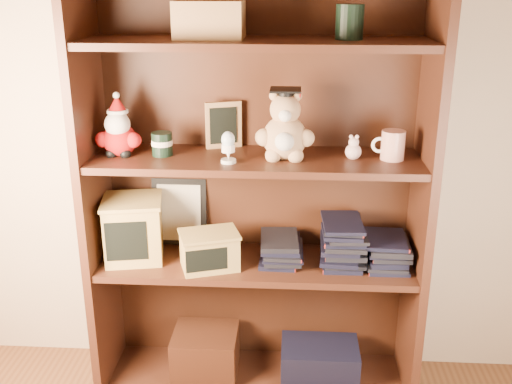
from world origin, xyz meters
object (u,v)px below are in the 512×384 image
at_px(teacher_mug, 392,145).
at_px(treats_box, 134,228).
at_px(bookcase, 256,198).
at_px(grad_teddy_bear, 285,132).

xyz_separation_m(teacher_mug, treats_box, (-0.92, -0.00, -0.33)).
relative_size(bookcase, teacher_mug, 14.06).
bearing_deg(treats_box, grad_teddy_bear, -0.67).
distance_m(grad_teddy_bear, teacher_mug, 0.37).
relative_size(grad_teddy_bear, treats_box, 0.99).
relative_size(teacher_mug, treats_box, 0.46).
distance_m(bookcase, teacher_mug, 0.52).
height_order(bookcase, grad_teddy_bear, bookcase).
bearing_deg(bookcase, grad_teddy_bear, -29.72).
distance_m(bookcase, treats_box, 0.47).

